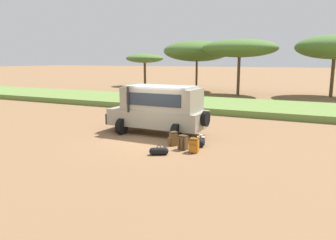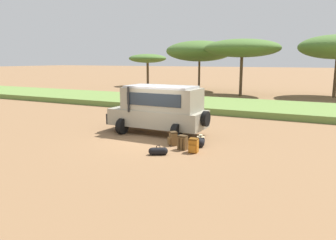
# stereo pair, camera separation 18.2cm
# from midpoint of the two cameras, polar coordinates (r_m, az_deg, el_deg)

# --- Properties ---
(ground_plane) EXTENTS (320.00, 320.00, 0.00)m
(ground_plane) POSITION_cam_midpoint_polar(r_m,az_deg,el_deg) (15.31, -2.66, -3.58)
(ground_plane) COLOR olive
(grass_bank) EXTENTS (120.00, 7.00, 0.44)m
(grass_bank) POSITION_cam_midpoint_polar(r_m,az_deg,el_deg) (25.81, 9.94, 2.53)
(grass_bank) COLOR olive
(grass_bank) RESTS_ON ground_plane
(safari_vehicle) EXTENTS (5.36, 2.78, 2.44)m
(safari_vehicle) POSITION_cam_midpoint_polar(r_m,az_deg,el_deg) (16.48, -1.17, 2.02)
(safari_vehicle) COLOR gray
(safari_vehicle) RESTS_ON ground_plane
(backpack_beside_front_wheel) EXTENTS (0.40, 0.41, 0.61)m
(backpack_beside_front_wheel) POSITION_cam_midpoint_polar(r_m,az_deg,el_deg) (13.72, 2.97, -3.96)
(backpack_beside_front_wheel) COLOR brown
(backpack_beside_front_wheel) RESTS_ON ground_plane
(backpack_cluster_center) EXTENTS (0.39, 0.44, 0.59)m
(backpack_cluster_center) POSITION_cam_midpoint_polar(r_m,az_deg,el_deg) (13.32, 4.85, -4.47)
(backpack_cluster_center) COLOR #B26619
(backpack_cluster_center) RESTS_ON ground_plane
(backpack_near_rear_wheel) EXTENTS (0.49, 0.49, 0.61)m
(backpack_near_rear_wheel) POSITION_cam_midpoint_polar(r_m,az_deg,el_deg) (14.40, 1.21, -3.25)
(backpack_near_rear_wheel) COLOR brown
(backpack_near_rear_wheel) RESTS_ON ground_plane
(backpack_outermost) EXTENTS (0.42, 0.36, 0.54)m
(backpack_outermost) POSITION_cam_midpoint_polar(r_m,az_deg,el_deg) (15.13, 1.56, -2.71)
(backpack_outermost) COLOR #235B6B
(backpack_outermost) RESTS_ON ground_plane
(duffel_bag_low_black_case) EXTENTS (0.52, 0.86, 0.47)m
(duffel_bag_low_black_case) POSITION_cam_midpoint_polar(r_m,az_deg,el_deg) (14.41, 6.06, -3.75)
(duffel_bag_low_black_case) COLOR black
(duffel_bag_low_black_case) RESTS_ON ground_plane
(duffel_bag_soft_canvas) EXTENTS (0.71, 0.52, 0.40)m
(duffel_bag_soft_canvas) POSITION_cam_midpoint_polar(r_m,az_deg,el_deg) (13.00, -1.31, -5.44)
(duffel_bag_soft_canvas) COLOR black
(duffel_bag_soft_canvas) RESTS_ON ground_plane
(acacia_tree_far_left) EXTENTS (5.36, 5.24, 4.52)m
(acacia_tree_far_left) POSITION_cam_midpoint_polar(r_m,az_deg,el_deg) (47.42, -3.47, 10.63)
(acacia_tree_far_left) COLOR brown
(acacia_tree_far_left) RESTS_ON ground_plane
(acacia_tree_left_mid) EXTENTS (7.92, 7.87, 5.93)m
(acacia_tree_left_mid) POSITION_cam_midpoint_polar(r_m,az_deg,el_deg) (39.78, 5.65, 11.84)
(acacia_tree_left_mid) COLOR brown
(acacia_tree_left_mid) RESTS_ON ground_plane
(acacia_tree_centre_back) EXTENTS (7.80, 7.32, 5.81)m
(acacia_tree_centre_back) POSITION_cam_midpoint_polar(r_m,az_deg,el_deg) (35.24, 12.94, 12.08)
(acacia_tree_centre_back) COLOR brown
(acacia_tree_centre_back) RESTS_ON ground_plane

